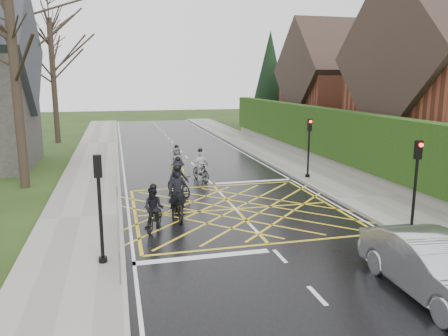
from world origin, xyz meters
name	(u,v)px	position (x,y,z in m)	size (l,w,h in m)	color
ground	(235,209)	(0.00, 0.00, 0.00)	(120.00, 120.00, 0.00)	black
road	(235,209)	(0.00, 0.00, 0.01)	(9.00, 80.00, 0.01)	black
sidewalk_right	(367,198)	(6.00, 0.00, 0.07)	(3.00, 80.00, 0.15)	gray
sidewalk_left	(81,218)	(-6.00, 0.00, 0.07)	(3.00, 80.00, 0.15)	gray
stone_wall	(337,165)	(7.75, 6.00, 0.35)	(0.50, 38.00, 0.70)	slate
hedge	(338,135)	(7.75, 6.00, 2.10)	(0.90, 38.00, 2.80)	#19360E
house_far	(345,89)	(14.75, 18.00, 4.36)	(9.80, 8.80, 10.30)	brown
conifer	(270,82)	(10.75, 26.00, 4.99)	(4.60, 4.60, 10.00)	black
tree_near	(10,18)	(-9.00, 6.00, 7.91)	(9.24, 9.24, 11.44)	black
tree_mid	(20,23)	(-10.00, 14.00, 8.63)	(10.08, 10.08, 12.48)	black
tree_far	(52,54)	(-9.30, 22.00, 7.19)	(8.40, 8.40, 10.40)	black
railing_south	(118,228)	(-4.65, -3.50, 0.78)	(0.05, 5.04, 1.03)	slate
railing_north	(116,176)	(-4.65, 4.00, 0.79)	(0.05, 6.04, 1.03)	slate
traffic_light_ne	(309,149)	(5.10, 4.20, 1.66)	(0.24, 0.31, 3.21)	black
traffic_light_se	(415,186)	(5.10, -4.20, 1.66)	(0.24, 0.31, 3.21)	black
traffic_light_sw	(100,210)	(-5.10, -4.50, 1.66)	(0.24, 0.31, 3.21)	black
cyclist_rear	(178,201)	(-2.42, -0.61, 0.68)	(0.76, 2.15, 2.09)	black
cyclist_back	(154,213)	(-3.42, -1.69, 0.62)	(1.07, 1.70, 1.66)	black
cyclist_mid	(178,181)	(-1.93, 2.73, 0.65)	(1.33, 1.94, 1.79)	black
cyclist_front	(201,169)	(-0.40, 5.34, 0.63)	(1.00, 1.78, 1.72)	black
cyclist_lead	(177,165)	(-1.41, 6.94, 0.59)	(1.08, 1.85, 1.71)	yellow
car	(434,267)	(2.71, -8.15, 0.74)	(1.57, 4.49, 1.48)	#AAACB1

